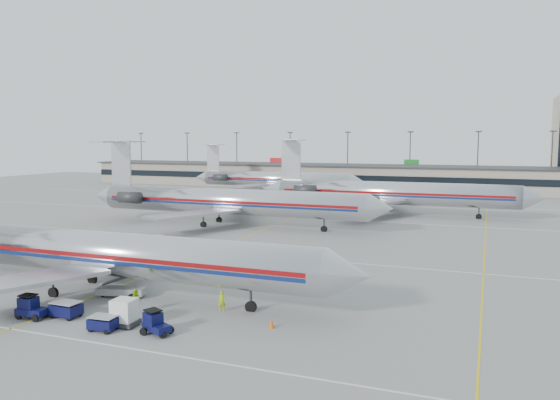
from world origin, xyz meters
The scene contains 17 objects.
ground centered at (0.00, 0.00, 0.00)m, with size 260.00×260.00×0.00m, color gray.
apron_markings centered at (0.00, 10.00, 0.01)m, with size 160.00×0.15×0.02m, color silver.
terminal centered at (0.00, 97.97, 3.16)m, with size 162.00×17.00×6.25m.
light_mast_row centered at (0.00, 112.00, 8.58)m, with size 163.60×0.40×15.28m.
jet_foreground centered at (-1.00, -8.56, 3.50)m, with size 46.08×27.13×12.06m.
jet_second_row centered at (-7.03, 27.92, 3.73)m, with size 49.12×28.92×12.86m.
jet_third_row centered at (13.84, 48.95, 3.81)m, with size 47.93×29.48×13.11m.
jet_back_row centered at (-19.01, 77.46, 3.46)m, with size 43.56×26.80×11.91m.
tug_center centered at (-0.43, -15.81, 0.80)m, with size 2.23×1.24×1.75m.
tug_right centered at (9.84, -15.33, 0.76)m, with size 2.28×1.75×1.66m.
cart_inner centered at (6.16, -16.01, 0.55)m, with size 1.88×1.35×1.03m.
cart_outer centered at (1.80, -14.68, 0.62)m, with size 2.07×1.44×1.16m.
uld_container centered at (6.94, -14.72, 0.96)m, with size 1.88×1.59×1.90m.
belt_loader centered at (2.32, -8.85, 0.66)m, with size 4.79×2.34×2.45m.
ramp_worker_near centered at (11.75, -9.38, 0.80)m, with size 0.58×0.38×1.59m, color #A7C312.
ramp_worker_far centered at (5.98, -12.13, 0.92)m, with size 0.89×0.69×1.83m, color #90DE14.
cone_right centered at (16.57, -11.42, 0.31)m, with size 0.45×0.45×0.62m, color #D95B07.
Camera 1 is at (30.14, -45.02, 12.84)m, focal length 35.00 mm.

